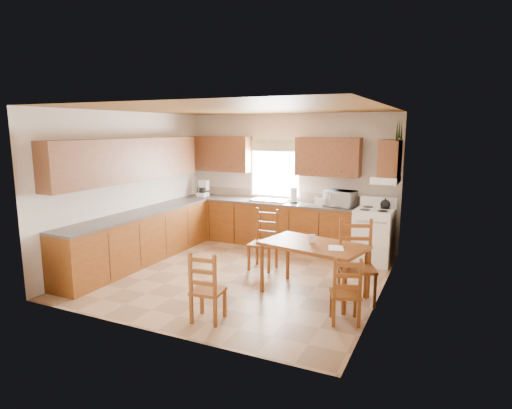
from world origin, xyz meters
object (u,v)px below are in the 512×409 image
at_px(chair_near_right, 345,289).
at_px(chair_far_right, 357,263).
at_px(microwave, 340,199).
at_px(chair_near_left, 208,286).
at_px(dining_table, 313,269).
at_px(stove, 374,237).
at_px(chair_far_left, 263,240).

bearing_deg(chair_near_right, chair_far_right, -111.21).
bearing_deg(microwave, chair_near_left, -92.29).
bearing_deg(microwave, chair_near_right, -65.10).
relative_size(chair_near_left, chair_near_right, 1.05).
xyz_separation_m(dining_table, chair_near_right, (0.63, -0.69, 0.05)).
bearing_deg(dining_table, chair_near_right, -35.48).
bearing_deg(chair_far_right, stove, 70.63).
bearing_deg(dining_table, chair_near_left, -112.56).
xyz_separation_m(stove, dining_table, (-0.52, -1.93, -0.10)).
bearing_deg(stove, chair_far_left, -142.75).
distance_m(microwave, chair_far_right, 2.49).
xyz_separation_m(dining_table, chair_far_left, (-1.14, 0.76, 0.13)).
relative_size(dining_table, chair_far_left, 1.41).
bearing_deg(chair_near_left, stove, -121.01).
bearing_deg(chair_far_left, stove, 34.61).
bearing_deg(microwave, stove, -16.39).
xyz_separation_m(chair_near_left, chair_near_right, (1.58, 0.68, -0.02)).
bearing_deg(chair_far_left, chair_far_right, -24.34).
height_order(dining_table, chair_far_right, chair_far_right).
bearing_deg(microwave, chair_far_left, -112.55).
height_order(chair_near_right, chair_far_left, chair_far_left).
relative_size(dining_table, chair_near_left, 1.59).
xyz_separation_m(microwave, chair_near_left, (-0.75, -3.65, -0.62)).
bearing_deg(chair_far_right, microwave, 87.28).
bearing_deg(chair_far_right, chair_far_left, 133.62).
relative_size(stove, chair_far_left, 0.94).
relative_size(stove, chair_near_left, 1.06).
height_order(stove, chair_far_left, chair_far_left).
height_order(chair_near_left, chair_far_right, chair_far_right).
bearing_deg(microwave, chair_far_right, -60.86).
relative_size(microwave, chair_near_left, 0.57).
xyz_separation_m(stove, chair_near_right, (0.11, -2.62, -0.05)).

